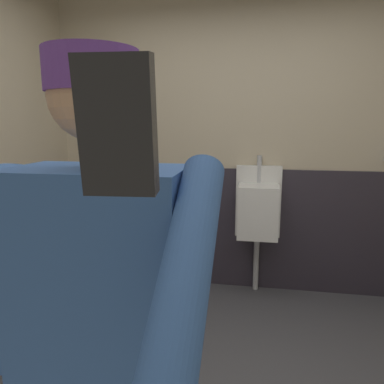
% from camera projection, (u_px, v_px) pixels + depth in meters
% --- Properties ---
extents(wall_back, '(3.99, 0.12, 2.68)m').
position_uv_depth(wall_back, '(243.00, 143.00, 3.29)').
color(wall_back, beige).
rests_on(wall_back, ground_plane).
extents(wainscot_band_back, '(3.39, 0.03, 1.12)m').
position_uv_depth(wainscot_band_back, '(240.00, 229.00, 3.37)').
color(wainscot_band_back, '#2D2833').
rests_on(wainscot_band_back, ground_plane).
extents(urinal_solo, '(0.40, 0.34, 1.24)m').
position_uv_depth(urinal_solo, '(258.00, 210.00, 3.16)').
color(urinal_solo, white).
rests_on(urinal_solo, ground_plane).
extents(person, '(0.63, 0.60, 1.68)m').
position_uv_depth(person, '(104.00, 341.00, 0.92)').
color(person, '#2D3342').
rests_on(person, ground_plane).
extents(cell_phone, '(0.06, 0.04, 0.11)m').
position_uv_depth(cell_phone, '(117.00, 127.00, 0.29)').
color(cell_phone, black).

